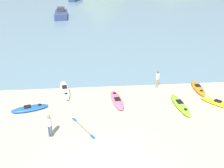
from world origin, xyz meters
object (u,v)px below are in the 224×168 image
at_px(kayak_on_sand_1, 180,105).
at_px(person_near_waterline, 157,78).
at_px(kayak_on_sand_2, 219,103).
at_px(loose_paddle, 83,128).
at_px(moored_boat_1, 61,14).
at_px(kayak_on_sand_6, 198,88).
at_px(person_near_foreground, 49,124).
at_px(kayak_on_sand_0, 117,100).
at_px(kayak_on_sand_5, 65,90).
at_px(kayak_on_sand_3, 30,108).

distance_m(kayak_on_sand_1, person_near_waterline, 3.41).
height_order(kayak_on_sand_2, loose_paddle, kayak_on_sand_2).
xyz_separation_m(kayak_on_sand_1, loose_paddle, (-7.14, -2.08, -0.15)).
bearing_deg(moored_boat_1, kayak_on_sand_1, -70.12).
height_order(person_near_waterline, loose_paddle, person_near_waterline).
bearing_deg(kayak_on_sand_6, person_near_foreground, -154.88).
xyz_separation_m(kayak_on_sand_0, kayak_on_sand_2, (7.61, -1.13, -0.02)).
distance_m(kayak_on_sand_5, kayak_on_sand_6, 11.08).
xyz_separation_m(kayak_on_sand_2, loose_paddle, (-10.13, -2.04, -0.13)).
bearing_deg(person_near_waterline, kayak_on_sand_3, -164.67).
xyz_separation_m(moored_boat_1, loose_paddle, (4.39, -33.96, -0.64)).
distance_m(kayak_on_sand_2, kayak_on_sand_5, 12.12).
height_order(kayak_on_sand_0, kayak_on_sand_6, kayak_on_sand_0).
relative_size(kayak_on_sand_5, person_near_waterline, 2.21).
distance_m(kayak_on_sand_0, kayak_on_sand_6, 7.12).
bearing_deg(moored_boat_1, kayak_on_sand_2, -65.53).
xyz_separation_m(kayak_on_sand_5, kayak_on_sand_6, (11.06, -0.55, -0.02)).
bearing_deg(kayak_on_sand_0, person_near_waterline, 29.94).
bearing_deg(kayak_on_sand_2, kayak_on_sand_0, 171.53).
distance_m(kayak_on_sand_5, loose_paddle, 5.44).
relative_size(kayak_on_sand_5, person_near_foreground, 2.25).
distance_m(kayak_on_sand_6, loose_paddle, 10.58).
height_order(kayak_on_sand_5, person_near_foreground, person_near_foreground).
bearing_deg(kayak_on_sand_6, loose_paddle, -153.89).
bearing_deg(person_near_waterline, kayak_on_sand_0, -150.06).
xyz_separation_m(kayak_on_sand_6, loose_paddle, (-9.50, -4.66, -0.14)).
distance_m(kayak_on_sand_1, kayak_on_sand_3, 11.03).
bearing_deg(kayak_on_sand_5, kayak_on_sand_2, -15.14).
distance_m(kayak_on_sand_2, person_near_foreground, 12.45).
bearing_deg(kayak_on_sand_1, kayak_on_sand_2, -0.79).
height_order(kayak_on_sand_3, person_near_waterline, person_near_waterline).
distance_m(kayak_on_sand_5, person_near_waterline, 7.74).
bearing_deg(kayak_on_sand_0, kayak_on_sand_1, -13.32).
bearing_deg(kayak_on_sand_0, moored_boat_1, 102.66).
bearing_deg(kayak_on_sand_3, person_near_waterline, 15.33).
distance_m(kayak_on_sand_2, kayak_on_sand_6, 2.69).
bearing_deg(person_near_waterline, kayak_on_sand_5, -179.65).
relative_size(person_near_foreground, loose_paddle, 0.64).
bearing_deg(person_near_foreground, person_near_waterline, 36.37).
height_order(kayak_on_sand_2, moored_boat_1, moored_boat_1).
xyz_separation_m(kayak_on_sand_0, loose_paddle, (-2.53, -3.17, -0.15)).
relative_size(person_near_waterline, moored_boat_1, 0.27).
bearing_deg(moored_boat_1, kayak_on_sand_3, -89.08).
relative_size(moored_boat_1, loose_paddle, 2.38).
bearing_deg(moored_boat_1, kayak_on_sand_5, -84.39).
xyz_separation_m(kayak_on_sand_3, person_near_waterline, (10.02, 2.75, 0.75)).
xyz_separation_m(kayak_on_sand_1, person_near_waterline, (-1.00, 3.17, 0.75)).
height_order(kayak_on_sand_2, kayak_on_sand_6, kayak_on_sand_6).
bearing_deg(kayak_on_sand_5, kayak_on_sand_6, -2.85).
distance_m(person_near_foreground, person_near_waterline, 10.08).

